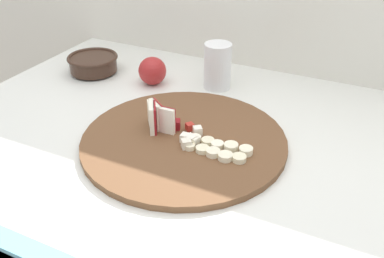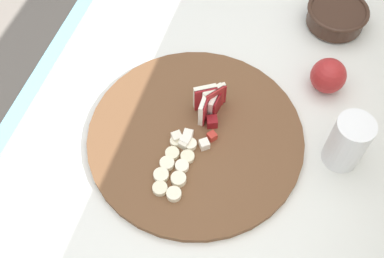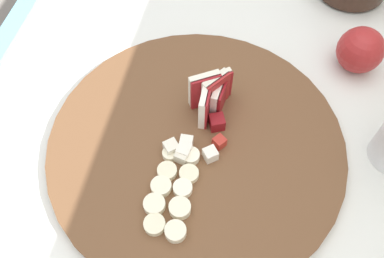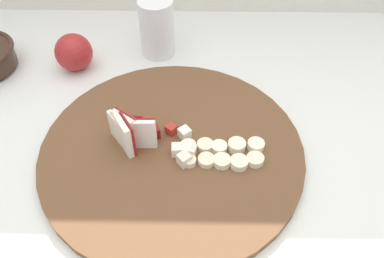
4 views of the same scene
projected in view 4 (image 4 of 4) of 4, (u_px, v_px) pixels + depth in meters
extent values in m
cube|color=silver|center=(194.00, 255.00, 1.03)|extent=(1.28, 0.87, 0.94)
cube|color=silver|center=(196.00, 71.00, 1.14)|extent=(2.40, 0.04, 1.47)
cylinder|color=brown|center=(171.00, 150.00, 0.65)|extent=(0.44, 0.44, 0.01)
cube|color=maroon|center=(126.00, 134.00, 0.63)|extent=(0.03, 0.04, 0.06)
cube|color=#EFE5CC|center=(123.00, 136.00, 0.62)|extent=(0.03, 0.05, 0.06)
cube|color=maroon|center=(120.00, 128.00, 0.64)|extent=(0.03, 0.04, 0.06)
cube|color=#EFE5CC|center=(116.00, 130.00, 0.64)|extent=(0.04, 0.04, 0.06)
cube|color=#A32323|center=(126.00, 126.00, 0.64)|extent=(0.04, 0.03, 0.06)
cube|color=beige|center=(123.00, 129.00, 0.64)|extent=(0.04, 0.04, 0.06)
cube|color=maroon|center=(129.00, 126.00, 0.65)|extent=(0.05, 0.01, 0.05)
cube|color=white|center=(128.00, 129.00, 0.64)|extent=(0.05, 0.02, 0.05)
cube|color=maroon|center=(140.00, 132.00, 0.63)|extent=(0.05, 0.00, 0.06)
cube|color=white|center=(140.00, 134.00, 0.63)|extent=(0.05, 0.01, 0.06)
cube|color=white|center=(184.00, 150.00, 0.63)|extent=(0.02, 0.02, 0.02)
cube|color=white|center=(183.00, 133.00, 0.66)|extent=(0.03, 0.03, 0.02)
cube|color=#B22D23|center=(170.00, 131.00, 0.66)|extent=(0.02, 0.02, 0.02)
cube|color=maroon|center=(151.00, 132.00, 0.66)|extent=(0.03, 0.03, 0.02)
cube|color=white|center=(176.00, 150.00, 0.63)|extent=(0.02, 0.02, 0.02)
cube|color=beige|center=(189.00, 151.00, 0.63)|extent=(0.02, 0.02, 0.02)
cube|color=#EFE5CC|center=(183.00, 159.00, 0.62)|extent=(0.03, 0.03, 0.02)
cylinder|color=#F4EAC6|center=(188.00, 161.00, 0.62)|extent=(0.02, 0.02, 0.01)
cylinder|color=beige|center=(205.00, 160.00, 0.62)|extent=(0.03, 0.03, 0.01)
cylinder|color=#F4EAC6|center=(220.00, 161.00, 0.62)|extent=(0.03, 0.03, 0.01)
cylinder|color=#F4EAC6|center=(237.00, 162.00, 0.62)|extent=(0.03, 0.03, 0.01)
cylinder|color=beige|center=(254.00, 159.00, 0.62)|extent=(0.03, 0.03, 0.01)
cylinder|color=white|center=(187.00, 146.00, 0.64)|extent=(0.03, 0.03, 0.01)
cylinder|color=beige|center=(204.00, 145.00, 0.64)|extent=(0.03, 0.03, 0.01)
cylinder|color=white|center=(218.00, 147.00, 0.64)|extent=(0.03, 0.03, 0.01)
cylinder|color=#F4EAC6|center=(235.00, 146.00, 0.64)|extent=(0.03, 0.03, 0.01)
cylinder|color=#F4EAC6|center=(254.00, 145.00, 0.64)|extent=(0.03, 0.03, 0.01)
cylinder|color=white|center=(156.00, 28.00, 0.81)|extent=(0.07, 0.07, 0.12)
sphere|color=#A32323|center=(73.00, 52.00, 0.79)|extent=(0.08, 0.08, 0.08)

